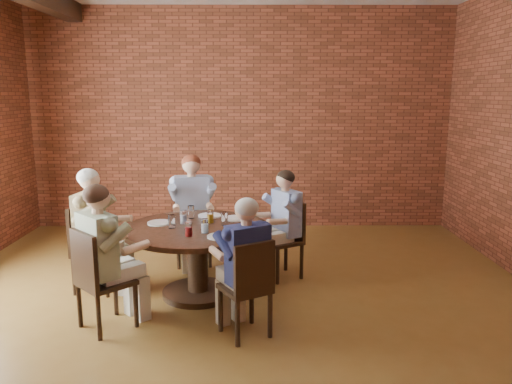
{
  "coord_description": "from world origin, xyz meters",
  "views": [
    {
      "loc": [
        0.18,
        -4.32,
        2.1
      ],
      "look_at": [
        0.22,
        1.0,
        1.05
      ],
      "focal_mm": 35.0,
      "sensor_mm": 36.0,
      "label": 1
    }
  ],
  "objects_px": {
    "diner_c": "(95,231)",
    "diner_e": "(245,268)",
    "smartphone": "(232,230)",
    "chair_a": "(287,236)",
    "chair_d": "(97,276)",
    "chair_e": "(249,285)",
    "diner_d": "(105,257)",
    "dining_table": "(197,247)",
    "chair_b": "(193,222)",
    "diner_a": "(282,225)",
    "chair_c": "(89,244)",
    "diner_b": "(193,210)"
  },
  "relations": [
    {
      "from": "diner_c",
      "to": "diner_e",
      "type": "bearing_deg",
      "value": -114.64
    },
    {
      "from": "diner_e",
      "to": "smartphone",
      "type": "bearing_deg",
      "value": -109.32
    },
    {
      "from": "chair_a",
      "to": "smartphone",
      "type": "bearing_deg",
      "value": -71.22
    },
    {
      "from": "chair_d",
      "to": "chair_e",
      "type": "height_order",
      "value": "chair_d"
    },
    {
      "from": "chair_d",
      "to": "smartphone",
      "type": "height_order",
      "value": "chair_d"
    },
    {
      "from": "diner_e",
      "to": "diner_d",
      "type": "bearing_deg",
      "value": -36.93
    },
    {
      "from": "chair_a",
      "to": "diner_d",
      "type": "bearing_deg",
      "value": -83.04
    },
    {
      "from": "dining_table",
      "to": "chair_b",
      "type": "relative_size",
      "value": 1.58
    },
    {
      "from": "dining_table",
      "to": "diner_e",
      "type": "relative_size",
      "value": 1.22
    },
    {
      "from": "diner_a",
      "to": "smartphone",
      "type": "height_order",
      "value": "diner_a"
    },
    {
      "from": "smartphone",
      "to": "chair_a",
      "type": "bearing_deg",
      "value": 68.66
    },
    {
      "from": "chair_e",
      "to": "diner_e",
      "type": "distance_m",
      "value": 0.15
    },
    {
      "from": "chair_b",
      "to": "diner_c",
      "type": "relative_size",
      "value": 0.72
    },
    {
      "from": "chair_e",
      "to": "chair_a",
      "type": "bearing_deg",
      "value": -136.08
    },
    {
      "from": "chair_b",
      "to": "diner_d",
      "type": "relative_size",
      "value": 0.72
    },
    {
      "from": "chair_c",
      "to": "diner_d",
      "type": "relative_size",
      "value": 0.7
    },
    {
      "from": "chair_a",
      "to": "smartphone",
      "type": "height_order",
      "value": "chair_a"
    },
    {
      "from": "diner_c",
      "to": "smartphone",
      "type": "xyz_separation_m",
      "value": [
        1.47,
        -0.29,
        0.09
      ]
    },
    {
      "from": "diner_a",
      "to": "diner_d",
      "type": "relative_size",
      "value": 0.94
    },
    {
      "from": "diner_a",
      "to": "diner_e",
      "type": "height_order",
      "value": "diner_a"
    },
    {
      "from": "chair_d",
      "to": "diner_e",
      "type": "xyz_separation_m",
      "value": [
        1.31,
        -0.09,
        0.11
      ]
    },
    {
      "from": "diner_d",
      "to": "diner_b",
      "type": "bearing_deg",
      "value": -62.73
    },
    {
      "from": "chair_d",
      "to": "dining_table",
      "type": "bearing_deg",
      "value": -90.0
    },
    {
      "from": "dining_table",
      "to": "chair_d",
      "type": "bearing_deg",
      "value": -135.64
    },
    {
      "from": "chair_a",
      "to": "chair_d",
      "type": "bearing_deg",
      "value": -82.75
    },
    {
      "from": "chair_c",
      "to": "smartphone",
      "type": "distance_m",
      "value": 1.6
    },
    {
      "from": "diner_a",
      "to": "diner_c",
      "type": "bearing_deg",
      "value": -109.59
    },
    {
      "from": "dining_table",
      "to": "chair_e",
      "type": "relative_size",
      "value": 1.7
    },
    {
      "from": "diner_c",
      "to": "chair_d",
      "type": "height_order",
      "value": "diner_c"
    },
    {
      "from": "diner_a",
      "to": "chair_d",
      "type": "xyz_separation_m",
      "value": [
        -1.72,
        -1.31,
        -0.12
      ]
    },
    {
      "from": "chair_d",
      "to": "chair_a",
      "type": "bearing_deg",
      "value": -97.27
    },
    {
      "from": "diner_b",
      "to": "diner_a",
      "type": "bearing_deg",
      "value": -33.68
    },
    {
      "from": "dining_table",
      "to": "diner_b",
      "type": "distance_m",
      "value": 1.04
    },
    {
      "from": "diner_b",
      "to": "diner_e",
      "type": "relative_size",
      "value": 1.1
    },
    {
      "from": "chair_d",
      "to": "diner_e",
      "type": "distance_m",
      "value": 1.32
    },
    {
      "from": "dining_table",
      "to": "chair_a",
      "type": "relative_size",
      "value": 1.69
    },
    {
      "from": "chair_d",
      "to": "smartphone",
      "type": "distance_m",
      "value": 1.37
    },
    {
      "from": "diner_e",
      "to": "diner_a",
      "type": "bearing_deg",
      "value": -136.1
    },
    {
      "from": "chair_a",
      "to": "chair_d",
      "type": "height_order",
      "value": "chair_d"
    },
    {
      "from": "dining_table",
      "to": "smartphone",
      "type": "height_order",
      "value": "smartphone"
    },
    {
      "from": "diner_a",
      "to": "chair_c",
      "type": "xyz_separation_m",
      "value": [
        -2.1,
        -0.35,
        -0.12
      ]
    },
    {
      "from": "chair_c",
      "to": "chair_e",
      "type": "bearing_deg",
      "value": -114.58
    },
    {
      "from": "chair_b",
      "to": "chair_a",
      "type": "bearing_deg",
      "value": -34.33
    },
    {
      "from": "chair_c",
      "to": "diner_c",
      "type": "height_order",
      "value": "diner_c"
    },
    {
      "from": "chair_d",
      "to": "diner_d",
      "type": "bearing_deg",
      "value": -90.0
    },
    {
      "from": "chair_a",
      "to": "chair_b",
      "type": "xyz_separation_m",
      "value": [
        -1.16,
        0.54,
        0.03
      ]
    },
    {
      "from": "dining_table",
      "to": "chair_b",
      "type": "bearing_deg",
      "value": 99.23
    },
    {
      "from": "diner_b",
      "to": "chair_e",
      "type": "height_order",
      "value": "diner_b"
    },
    {
      "from": "diner_c",
      "to": "diner_e",
      "type": "height_order",
      "value": "diner_c"
    },
    {
      "from": "smartphone",
      "to": "diner_b",
      "type": "bearing_deg",
      "value": 134.89
    }
  ]
}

